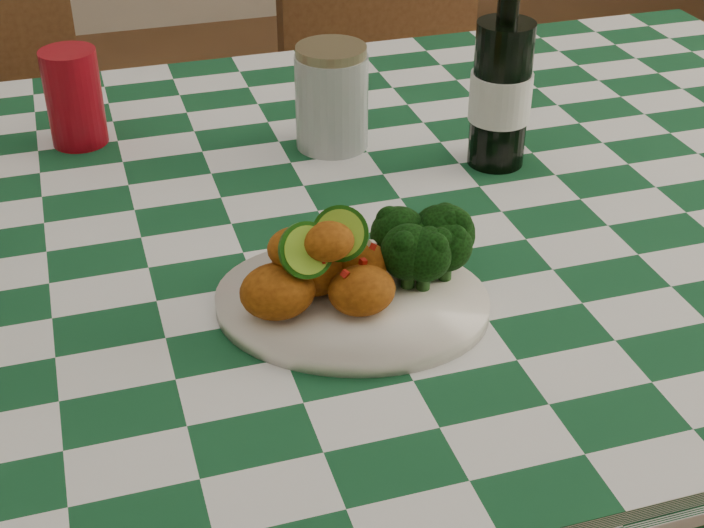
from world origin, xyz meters
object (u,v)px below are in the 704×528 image
object	(u,v)px
fried_chicken_pile	(326,262)
plate	(352,303)
mason_jar	(332,97)
wooden_chair_left	(31,224)
wooden_chair_right	(418,135)
dining_table	(323,457)
red_tumbler	(74,97)
ketchup_bottle	(332,99)
beer_bottle	(503,68)

from	to	relation	value
fried_chicken_pile	plate	bearing A→B (deg)	0.00
mason_jar	wooden_chair_left	xyz separation A→B (m)	(-0.43, 0.57, -0.43)
wooden_chair_right	plate	bearing A→B (deg)	-119.94
mason_jar	fried_chicken_pile	bearing A→B (deg)	-106.90
dining_table	mason_jar	size ratio (longest dim) A/B	12.26
red_tumbler	mason_jar	world-z (taller)	mason_jar
red_tumbler	wooden_chair_right	distance (m)	0.90
dining_table	wooden_chair_left	size ratio (longest dim) A/B	1.98
red_tumbler	plate	bearing A→B (deg)	-64.07
red_tumbler	wooden_chair_left	distance (m)	0.64
dining_table	ketchup_bottle	world-z (taller)	ketchup_bottle
fried_chicken_pile	wooden_chair_right	distance (m)	1.12
wooden_chair_right	dining_table	bearing A→B (deg)	-124.33
red_tumbler	wooden_chair_right	world-z (taller)	wooden_chair_right
ketchup_bottle	beer_bottle	world-z (taller)	beer_bottle
dining_table	mason_jar	distance (m)	0.49
wooden_chair_right	fried_chicken_pile	bearing A→B (deg)	-121.22
wooden_chair_left	wooden_chair_right	xyz separation A→B (m)	(0.78, 0.02, 0.07)
dining_table	mason_jar	bearing A→B (deg)	68.43
mason_jar	wooden_chair_right	xyz separation A→B (m)	(0.35, 0.59, -0.37)
dining_table	mason_jar	xyz separation A→B (m)	(0.07, 0.16, 0.46)
ketchup_bottle	plate	bearing A→B (deg)	-103.14
wooden_chair_left	wooden_chair_right	distance (m)	0.78
mason_jar	wooden_chair_left	size ratio (longest dim) A/B	0.16
red_tumbler	wooden_chair_right	size ratio (longest dim) A/B	0.13
dining_table	beer_bottle	size ratio (longest dim) A/B	6.55
dining_table	wooden_chair_left	bearing A→B (deg)	116.38
wooden_chair_left	dining_table	bearing A→B (deg)	-80.80
ketchup_bottle	beer_bottle	xyz separation A→B (m)	(0.18, -0.11, 0.06)
plate	mason_jar	xyz separation A→B (m)	(0.09, 0.37, 0.06)
dining_table	plate	distance (m)	0.45
wooden_chair_left	wooden_chair_right	bearing A→B (deg)	-16.01
ketchup_bottle	wooden_chair_left	xyz separation A→B (m)	(-0.43, 0.57, -0.43)
red_tumbler	ketchup_bottle	xyz separation A→B (m)	(0.32, -0.10, -0.00)
wooden_chair_left	red_tumbler	bearing A→B (deg)	-93.47
beer_bottle	wooden_chair_right	distance (m)	0.83
mason_jar	beer_bottle	size ratio (longest dim) A/B	0.53
ketchup_bottle	beer_bottle	distance (m)	0.23
ketchup_bottle	mason_jar	world-z (taller)	mason_jar
mason_jar	wooden_chair_right	size ratio (longest dim) A/B	0.14
red_tumbler	wooden_chair_right	xyz separation A→B (m)	(0.67, 0.48, -0.36)
plate	red_tumbler	distance (m)	0.53
ketchup_bottle	red_tumbler	bearing A→B (deg)	162.30
red_tumbler	mason_jar	bearing A→B (deg)	-18.52
dining_table	plate	bearing A→B (deg)	-95.80
dining_table	beer_bottle	world-z (taller)	beer_bottle
ketchup_bottle	wooden_chair_right	world-z (taller)	wooden_chair_right
mason_jar	wooden_chair_right	distance (m)	0.78
red_tumbler	wooden_chair_left	world-z (taller)	red_tumbler
plate	ketchup_bottle	xyz separation A→B (m)	(0.09, 0.37, 0.05)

